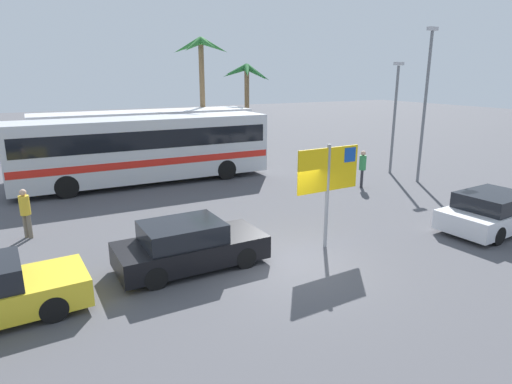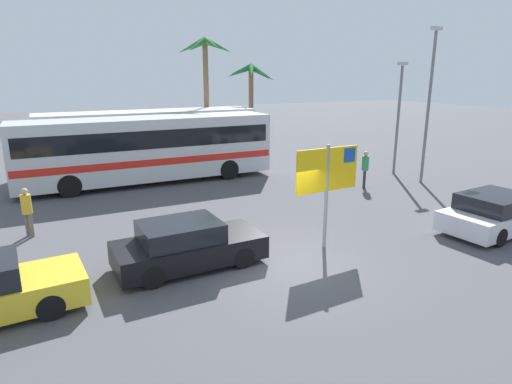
% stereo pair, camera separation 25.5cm
% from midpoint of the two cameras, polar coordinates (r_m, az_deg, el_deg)
% --- Properties ---
extents(ground, '(120.00, 120.00, 0.00)m').
position_cam_midpoint_polar(ground, '(12.44, 3.94, -9.32)').
color(ground, '#4C4C51').
extents(bus_front_coach, '(12.05, 2.59, 3.17)m').
position_cam_midpoint_polar(bus_front_coach, '(21.70, -14.73, 5.79)').
color(bus_front_coach, silver).
rests_on(bus_front_coach, ground).
extents(bus_rear_coach, '(12.05, 2.59, 3.17)m').
position_cam_midpoint_polar(bus_rear_coach, '(25.59, -14.42, 7.18)').
color(bus_rear_coach, white).
rests_on(bus_rear_coach, ground).
extents(ferry_sign, '(2.20, 0.18, 3.20)m').
position_cam_midpoint_polar(ferry_sign, '(13.00, 9.08, 2.44)').
color(ferry_sign, gray).
rests_on(ferry_sign, ground).
extents(car_white, '(4.36, 2.24, 1.32)m').
position_cam_midpoint_polar(car_white, '(16.79, 28.50, -2.30)').
color(car_white, silver).
rests_on(car_white, ground).
extents(car_black, '(4.10, 1.88, 1.32)m').
position_cam_midpoint_polar(car_black, '(12.09, -9.42, -6.97)').
color(car_black, black).
rests_on(car_black, ground).
extents(pedestrian_by_bus, '(0.32, 0.32, 1.64)m').
position_cam_midpoint_polar(pedestrian_by_bus, '(15.83, -28.52, -2.06)').
color(pedestrian_by_bus, '#706656').
rests_on(pedestrian_by_bus, ground).
extents(pedestrian_crossing_lot, '(0.32, 0.32, 1.74)m').
position_cam_midpoint_polar(pedestrian_crossing_lot, '(20.79, 13.50, 3.36)').
color(pedestrian_crossing_lot, '#2D2D33').
rests_on(pedestrian_crossing_lot, ground).
extents(lamp_post_left_side, '(0.56, 0.20, 7.25)m').
position_cam_midpoint_polar(lamp_post_left_side, '(22.38, 21.09, 11.14)').
color(lamp_post_left_side, slate).
rests_on(lamp_post_left_side, ground).
extents(lamp_post_right_side, '(0.56, 0.20, 5.76)m').
position_cam_midpoint_polar(lamp_post_right_side, '(24.08, 17.51, 9.88)').
color(lamp_post_right_side, slate).
rests_on(lamp_post_right_side, ground).
extents(palm_tree_seaside, '(3.41, 3.50, 7.35)m').
position_cam_midpoint_polar(palm_tree_seaside, '(27.79, -7.48, 16.53)').
color(palm_tree_seaside, brown).
rests_on(palm_tree_seaside, ground).
extents(palm_tree_inland, '(3.53, 3.48, 5.86)m').
position_cam_midpoint_polar(palm_tree_inland, '(29.99, -1.50, 14.49)').
color(palm_tree_inland, brown).
rests_on(palm_tree_inland, ground).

